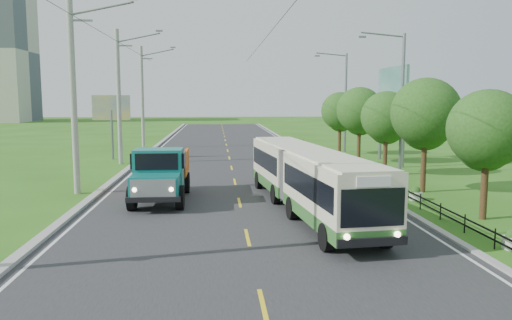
{
  "coord_description": "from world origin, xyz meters",
  "views": [
    {
      "loc": [
        -1.07,
        -17.2,
        4.9
      ],
      "look_at": [
        0.88,
        7.16,
        1.9
      ],
      "focal_mm": 35.0,
      "sensor_mm": 36.0,
      "label": 1
    }
  ],
  "objects": [
    {
      "name": "tree_fifth",
      "position": [
        9.86,
        20.14,
        3.85
      ],
      "size": [
        3.48,
        3.52,
        5.8
      ],
      "color": "#382314",
      "rests_on": "ground"
    },
    {
      "name": "tree_third",
      "position": [
        9.86,
        8.14,
        3.99
      ],
      "size": [
        3.6,
        3.62,
        6.0
      ],
      "color": "#382314",
      "rests_on": "ground"
    },
    {
      "name": "streetlight_far",
      "position": [
        10.64,
        28.0,
        4.9
      ],
      "size": [
        3.02,
        0.2,
        9.07
      ],
      "color": "slate",
      "rests_on": "ground"
    },
    {
      "name": "tree_back",
      "position": [
        9.86,
        26.14,
        3.65
      ],
      "size": [
        3.3,
        3.36,
        5.5
      ],
      "color": "#382314",
      "rests_on": "ground"
    },
    {
      "name": "tree_second",
      "position": [
        9.86,
        2.14,
        3.52
      ],
      "size": [
        3.18,
        3.26,
        5.3
      ],
      "color": "#382314",
      "rests_on": "ground"
    },
    {
      "name": "pole_far",
      "position": [
        -8.26,
        33.0,
        5.09
      ],
      "size": [
        3.51,
        0.32,
        10.0
      ],
      "color": "gray",
      "rests_on": "ground"
    },
    {
      "name": "planter_mid",
      "position": [
        8.6,
        14.0,
        0.29
      ],
      "size": [
        0.64,
        0.64,
        0.67
      ],
      "color": "silver",
      "rests_on": "ground"
    },
    {
      "name": "billboard_left",
      "position": [
        -9.5,
        24.0,
        3.87
      ],
      "size": [
        3.0,
        0.2,
        5.2
      ],
      "color": "slate",
      "rests_on": "ground"
    },
    {
      "name": "road",
      "position": [
        0.0,
        20.0,
        0.01
      ],
      "size": [
        14.0,
        120.0,
        0.02
      ],
      "primitive_type": "cube",
      "color": "#28282B",
      "rests_on": "ground"
    },
    {
      "name": "ground",
      "position": [
        0.0,
        0.0,
        0.0
      ],
      "size": [
        240.0,
        240.0,
        0.0
      ],
      "primitive_type": "plane",
      "color": "#2B5A15",
      "rests_on": "ground"
    },
    {
      "name": "centre_dash",
      "position": [
        0.0,
        0.0,
        0.02
      ],
      "size": [
        0.12,
        2.2,
        0.0
      ],
      "primitive_type": "cube",
      "color": "yellow",
      "rests_on": "road"
    },
    {
      "name": "planter_far",
      "position": [
        8.6,
        22.0,
        0.29
      ],
      "size": [
        0.64,
        0.64,
        0.67
      ],
      "color": "silver",
      "rests_on": "ground"
    },
    {
      "name": "planter_front",
      "position": [
        8.6,
        -2.0,
        0.29
      ],
      "size": [
        0.64,
        0.64,
        0.67
      ],
      "color": "silver",
      "rests_on": "ground"
    },
    {
      "name": "pole_mid",
      "position": [
        -8.26,
        21.0,
        5.09
      ],
      "size": [
        3.51,
        0.32,
        10.0
      ],
      "color": "gray",
      "rests_on": "ground"
    },
    {
      "name": "bus",
      "position": [
        2.85,
        3.97,
        1.62
      ],
      "size": [
        3.67,
        14.08,
        2.69
      ],
      "rotation": [
        0.0,
        0.0,
        0.1
      ],
      "color": "#30692A",
      "rests_on": "ground"
    },
    {
      "name": "tree_fourth",
      "position": [
        9.86,
        14.14,
        3.59
      ],
      "size": [
        3.24,
        3.31,
        5.4
      ],
      "color": "#382314",
      "rests_on": "ground"
    },
    {
      "name": "curb_right",
      "position": [
        7.15,
        20.0,
        0.05
      ],
      "size": [
        0.3,
        120.0,
        0.1
      ],
      "primitive_type": "cube",
      "color": "#9E9E99",
      "rests_on": "ground"
    },
    {
      "name": "streetlight_mid",
      "position": [
        10.64,
        14.0,
        4.9
      ],
      "size": [
        3.02,
        0.2,
        9.07
      ],
      "color": "slate",
      "rests_on": "ground"
    },
    {
      "name": "curb_left",
      "position": [
        -7.2,
        20.0,
        0.07
      ],
      "size": [
        0.4,
        120.0,
        0.15
      ],
      "primitive_type": "cube",
      "color": "#9E9E99",
      "rests_on": "ground"
    },
    {
      "name": "dump_truck",
      "position": [
        -3.74,
        6.89,
        1.47
      ],
      "size": [
        2.49,
        6.22,
        2.6
      ],
      "rotation": [
        0.0,
        0.0,
        -0.01
      ],
      "color": "#12716E",
      "rests_on": "ground"
    },
    {
      "name": "railing_right",
      "position": [
        8.0,
        14.0,
        0.3
      ],
      "size": [
        0.04,
        40.0,
        0.6
      ],
      "primitive_type": "cube",
      "color": "black",
      "rests_on": "ground"
    },
    {
      "name": "edge_line_left",
      "position": [
        -6.65,
        20.0,
        0.02
      ],
      "size": [
        0.12,
        120.0,
        0.0
      ],
      "primitive_type": "cube",
      "color": "silver",
      "rests_on": "road"
    },
    {
      "name": "planter_near",
      "position": [
        8.6,
        6.0,
        0.29
      ],
      "size": [
        0.64,
        0.64,
        0.67
      ],
      "color": "silver",
      "rests_on": "ground"
    },
    {
      "name": "pole_near",
      "position": [
        -8.26,
        9.0,
        5.09
      ],
      "size": [
        3.51,
        0.32,
        10.0
      ],
      "color": "gray",
      "rests_on": "ground"
    },
    {
      "name": "billboard_right",
      "position": [
        12.3,
        20.0,
        5.34
      ],
      "size": [
        0.24,
        6.0,
        7.3
      ],
      "color": "slate",
      "rests_on": "ground"
    },
    {
      "name": "edge_line_right",
      "position": [
        6.65,
        20.0,
        0.02
      ],
      "size": [
        0.12,
        120.0,
        0.0
      ],
      "primitive_type": "cube",
      "color": "silver",
      "rests_on": "road"
    }
  ]
}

